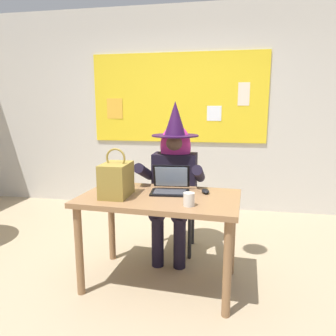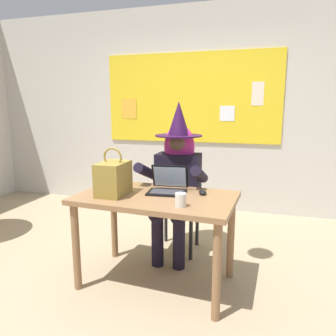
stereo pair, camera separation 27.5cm
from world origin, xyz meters
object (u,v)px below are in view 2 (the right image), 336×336
(chair_at_desk, at_px, (180,199))
(coffee_mug, at_px, (181,200))
(computer_mouse, at_px, (203,192))
(handbag, at_px, (113,178))
(laptop, at_px, (168,186))
(person_costumed, at_px, (177,173))
(desk_main, at_px, (156,208))

(chair_at_desk, bearing_deg, coffee_mug, 13.56)
(computer_mouse, height_order, handbag, handbag)
(laptop, bearing_deg, coffee_mug, -65.76)
(person_costumed, bearing_deg, chair_at_desk, -179.72)
(chair_at_desk, xyz_separation_m, coffee_mug, (0.24, -0.93, 0.28))
(chair_at_desk, height_order, person_costumed, person_costumed)
(desk_main, relative_size, handbag, 3.37)
(chair_at_desk, xyz_separation_m, laptop, (0.05, -0.59, 0.28))
(chair_at_desk, relative_size, person_costumed, 0.62)
(handbag, bearing_deg, desk_main, 11.93)
(computer_mouse, distance_m, coffee_mug, 0.37)
(chair_at_desk, distance_m, computer_mouse, 0.72)
(desk_main, height_order, computer_mouse, computer_mouse)
(handbag, bearing_deg, chair_at_desk, 66.66)
(chair_at_desk, xyz_separation_m, handbag, (-0.34, -0.79, 0.36))
(chair_at_desk, distance_m, coffee_mug, 1.00)
(computer_mouse, bearing_deg, person_costumed, 112.00)
(person_costumed, height_order, coffee_mug, person_costumed)
(desk_main, xyz_separation_m, computer_mouse, (0.35, 0.14, 0.12))
(chair_at_desk, height_order, handbag, handbag)
(desk_main, bearing_deg, chair_at_desk, 89.05)
(desk_main, height_order, laptop, laptop)
(coffee_mug, bearing_deg, desk_main, 139.89)
(chair_at_desk, height_order, laptop, laptop)
(coffee_mug, bearing_deg, handbag, 165.97)
(computer_mouse, relative_size, handbag, 0.28)
(laptop, height_order, handbag, handbag)
(coffee_mug, bearing_deg, computer_mouse, 75.34)
(person_costumed, distance_m, coffee_mug, 0.85)
(chair_at_desk, height_order, computer_mouse, chair_at_desk)
(person_costumed, relative_size, handbag, 3.93)
(desk_main, height_order, coffee_mug, coffee_mug)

